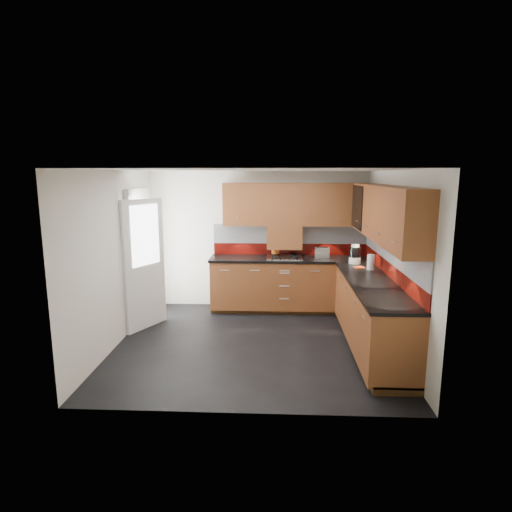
{
  "coord_description": "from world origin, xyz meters",
  "views": [
    {
      "loc": [
        0.3,
        -5.68,
        2.35
      ],
      "look_at": [
        0.0,
        0.65,
        1.13
      ],
      "focal_mm": 30.0,
      "sensor_mm": 36.0,
      "label": 1
    }
  ],
  "objects_px": {
    "food_processor": "(355,255)",
    "toaster": "(322,253)",
    "utensil_pot": "(275,250)",
    "gas_hob": "(284,257)"
  },
  "relations": [
    {
      "from": "toaster",
      "to": "food_processor",
      "type": "distance_m",
      "value": 0.66
    },
    {
      "from": "gas_hob",
      "to": "food_processor",
      "type": "bearing_deg",
      "value": -19.23
    },
    {
      "from": "gas_hob",
      "to": "food_processor",
      "type": "xyz_separation_m",
      "value": [
        1.11,
        -0.39,
        0.13
      ]
    },
    {
      "from": "gas_hob",
      "to": "utensil_pot",
      "type": "height_order",
      "value": "utensil_pot"
    },
    {
      "from": "utensil_pot",
      "to": "food_processor",
      "type": "distance_m",
      "value": 1.39
    },
    {
      "from": "toaster",
      "to": "gas_hob",
      "type": "bearing_deg",
      "value": -173.46
    },
    {
      "from": "food_processor",
      "to": "toaster",
      "type": "bearing_deg",
      "value": 135.51
    },
    {
      "from": "gas_hob",
      "to": "utensil_pot",
      "type": "xyz_separation_m",
      "value": [
        -0.16,
        0.18,
        0.08
      ]
    },
    {
      "from": "utensil_pot",
      "to": "toaster",
      "type": "xyz_separation_m",
      "value": [
        0.8,
        -0.11,
        -0.01
      ]
    },
    {
      "from": "gas_hob",
      "to": "food_processor",
      "type": "height_order",
      "value": "food_processor"
    }
  ]
}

